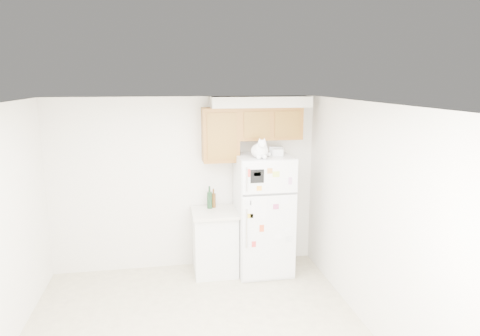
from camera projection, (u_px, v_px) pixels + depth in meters
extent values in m
cube|color=white|center=(185.00, 184.00, 6.18)|extent=(3.80, 0.04, 2.50)
cube|color=white|center=(373.00, 220.00, 4.58)|extent=(0.04, 4.00, 2.50)
cube|color=white|center=(192.00, 105.00, 4.00)|extent=(3.80, 4.00, 0.04)
cube|color=#8D5A1E|center=(269.00, 123.00, 6.04)|extent=(0.90, 0.33, 0.45)
cube|color=#8D5A1E|center=(220.00, 135.00, 5.95)|extent=(0.50, 0.33, 0.75)
cube|color=silver|center=(261.00, 102.00, 5.97)|extent=(1.40, 0.37, 0.15)
cube|color=white|center=(263.00, 214.00, 6.08)|extent=(0.76, 0.72, 1.70)
cube|color=white|center=(270.00, 177.00, 5.59)|extent=(0.74, 0.03, 0.44)
cube|color=white|center=(269.00, 238.00, 5.76)|extent=(0.74, 0.03, 1.19)
cube|color=#59595B|center=(270.00, 194.00, 5.64)|extent=(0.74, 0.03, 0.02)
cylinder|color=silver|center=(247.00, 179.00, 5.51)|extent=(0.02, 0.02, 0.32)
cylinder|color=silver|center=(247.00, 228.00, 5.65)|extent=(0.02, 0.02, 0.55)
cube|color=black|center=(257.00, 176.00, 5.54)|extent=(0.18, 0.00, 0.18)
cube|color=white|center=(258.00, 209.00, 5.63)|extent=(0.22, 0.00, 0.28)
cube|color=#BF7C3B|center=(270.00, 171.00, 5.55)|extent=(0.07, 0.00, 0.07)
cube|color=#B783B0|center=(290.00, 181.00, 5.63)|extent=(0.05, 0.00, 0.09)
cube|color=white|center=(285.00, 200.00, 5.67)|extent=(0.10, 0.00, 0.10)
cube|color=#F7A329|center=(259.00, 188.00, 5.58)|extent=(0.07, 0.00, 0.06)
cube|color=silver|center=(289.00, 239.00, 5.80)|extent=(0.10, 0.00, 0.08)
cube|color=#DE4437|center=(248.00, 173.00, 5.51)|extent=(0.05, 0.00, 0.10)
cube|color=#DE5025|center=(262.00, 228.00, 5.70)|extent=(0.06, 0.00, 0.10)
cube|color=white|center=(278.00, 237.00, 5.76)|extent=(0.09, 0.00, 0.07)
cube|color=white|center=(257.00, 174.00, 5.53)|extent=(0.09, 0.00, 0.05)
cube|color=white|center=(287.00, 229.00, 5.76)|extent=(0.09, 0.00, 0.05)
cube|color=silver|center=(248.00, 203.00, 5.59)|extent=(0.08, 0.00, 0.06)
cube|color=yellow|center=(250.00, 216.00, 5.63)|extent=(0.09, 0.00, 0.06)
cube|color=#CBE350|center=(276.00, 174.00, 5.58)|extent=(0.09, 0.00, 0.08)
cube|color=red|center=(254.00, 244.00, 5.72)|extent=(0.06, 0.00, 0.08)
cube|color=#AD4577|center=(276.00, 207.00, 5.67)|extent=(0.08, 0.00, 0.07)
cube|color=white|center=(215.00, 243.00, 6.10)|extent=(0.60, 0.60, 0.88)
cube|color=silver|center=(215.00, 213.00, 5.99)|extent=(0.64, 0.64, 0.04)
ellipsoid|color=white|center=(260.00, 151.00, 5.72)|extent=(0.23, 0.31, 0.19)
ellipsoid|color=white|center=(261.00, 149.00, 5.63)|extent=(0.17, 0.13, 0.18)
sphere|color=white|center=(262.00, 144.00, 5.57)|extent=(0.11, 0.11, 0.11)
cone|color=white|center=(260.00, 140.00, 5.55)|extent=(0.04, 0.04, 0.04)
cone|color=white|center=(264.00, 140.00, 5.56)|extent=(0.04, 0.04, 0.04)
cone|color=#D88C8C|center=(260.00, 140.00, 5.55)|extent=(0.02, 0.02, 0.03)
cone|color=#D88C8C|center=(264.00, 140.00, 5.56)|extent=(0.02, 0.02, 0.03)
sphere|color=white|center=(263.00, 146.00, 5.52)|extent=(0.05, 0.05, 0.05)
sphere|color=white|center=(259.00, 157.00, 5.61)|extent=(0.06, 0.06, 0.06)
sphere|color=white|center=(265.00, 157.00, 5.62)|extent=(0.06, 0.06, 0.06)
cylinder|color=white|center=(265.00, 154.00, 5.85)|extent=(0.14, 0.19, 0.07)
cube|color=white|center=(276.00, 150.00, 6.06)|extent=(0.22, 0.19, 0.10)
cube|color=white|center=(278.00, 152.00, 5.90)|extent=(0.18, 0.16, 0.09)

